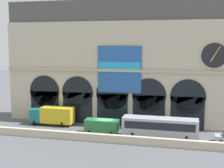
% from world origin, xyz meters
% --- Properties ---
extents(ground_plane, '(200.00, 200.00, 0.00)m').
position_xyz_m(ground_plane, '(0.00, 0.00, 0.00)').
color(ground_plane, '#54565B').
extents(quay_parapet_wall, '(90.00, 0.70, 1.15)m').
position_xyz_m(quay_parapet_wall, '(0.00, -4.40, 0.58)').
color(quay_parapet_wall, beige).
rests_on(quay_parapet_wall, ground).
extents(station_building, '(38.76, 5.56, 21.30)m').
position_xyz_m(station_building, '(0.02, 7.58, 10.38)').
color(station_building, beige).
rests_on(station_building, ground).
extents(box_truck_midwest, '(7.50, 2.91, 3.12)m').
position_xyz_m(box_truck_midwest, '(-9.97, 2.61, 1.70)').
color(box_truck_midwest, '#19727A').
rests_on(box_truck_midwest, ground).
extents(van_center, '(5.20, 2.48, 2.20)m').
position_xyz_m(van_center, '(-0.41, -0.34, 1.25)').
color(van_center, '#2D7A42').
rests_on(van_center, ground).
extents(bus_mideast, '(11.00, 3.25, 3.10)m').
position_xyz_m(bus_mideast, '(8.61, -0.86, 1.78)').
color(bus_mideast, '#ADB2B7').
rests_on(bus_mideast, ground).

